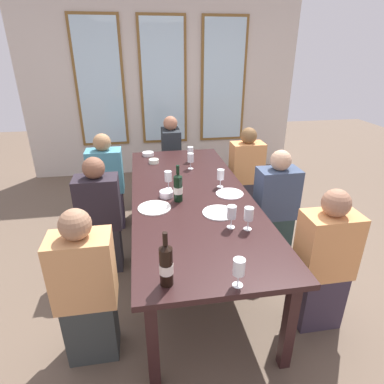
% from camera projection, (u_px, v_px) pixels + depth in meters
% --- Properties ---
extents(ground_plane, '(12.00, 12.00, 0.00)m').
position_uv_depth(ground_plane, '(191.00, 261.00, 3.20)').
color(ground_plane, brown).
extents(back_wall_with_windows, '(4.24, 0.10, 2.90)m').
position_uv_depth(back_wall_with_windows, '(163.00, 82.00, 4.97)').
color(back_wall_with_windows, beige).
rests_on(back_wall_with_windows, ground).
extents(dining_table, '(1.04, 2.65, 0.74)m').
position_uv_depth(dining_table, '(191.00, 199.00, 2.92)').
color(dining_table, black).
rests_on(dining_table, ground).
extents(white_plate_0, '(0.27, 0.27, 0.01)m').
position_uv_depth(white_plate_0, '(154.00, 208.00, 2.63)').
color(white_plate_0, white).
rests_on(white_plate_0, dining_table).
extents(white_plate_1, '(0.26, 0.26, 0.01)m').
position_uv_depth(white_plate_1, '(219.00, 213.00, 2.55)').
color(white_plate_1, white).
rests_on(white_plate_1, dining_table).
extents(white_plate_2, '(0.25, 0.25, 0.01)m').
position_uv_depth(white_plate_2, '(230.00, 194.00, 2.88)').
color(white_plate_2, white).
rests_on(white_plate_2, dining_table).
extents(wine_bottle_0, '(0.08, 0.08, 0.33)m').
position_uv_depth(wine_bottle_0, '(166.00, 265.00, 1.74)').
color(wine_bottle_0, black).
rests_on(wine_bottle_0, dining_table).
extents(wine_bottle_1, '(0.08, 0.08, 0.32)m').
position_uv_depth(wine_bottle_1, '(178.00, 187.00, 2.71)').
color(wine_bottle_1, black).
rests_on(wine_bottle_1, dining_table).
extents(tasting_bowl_0, '(0.12, 0.12, 0.05)m').
position_uv_depth(tasting_bowl_0, '(166.00, 194.00, 2.82)').
color(tasting_bowl_0, white).
rests_on(tasting_bowl_0, dining_table).
extents(tasting_bowl_1, '(0.14, 0.14, 0.04)m').
position_uv_depth(tasting_bowl_1, '(148.00, 154.00, 3.90)').
color(tasting_bowl_1, white).
rests_on(tasting_bowl_1, dining_table).
extents(tasting_bowl_2, '(0.11, 0.11, 0.05)m').
position_uv_depth(tasting_bowl_2, '(154.00, 161.00, 3.65)').
color(tasting_bowl_2, white).
rests_on(tasting_bowl_2, dining_table).
extents(wine_glass_0, '(0.07, 0.07, 0.17)m').
position_uv_depth(wine_glass_0, '(221.00, 175.00, 2.99)').
color(wine_glass_0, white).
rests_on(wine_glass_0, dining_table).
extents(wine_glass_1, '(0.07, 0.07, 0.17)m').
position_uv_depth(wine_glass_1, '(190.00, 151.00, 3.66)').
color(wine_glass_1, white).
rests_on(wine_glass_1, dining_table).
extents(wine_glass_2, '(0.07, 0.07, 0.17)m').
position_uv_depth(wine_glass_2, '(239.00, 268.00, 1.73)').
color(wine_glass_2, white).
rests_on(wine_glass_2, dining_table).
extents(wine_glass_3, '(0.07, 0.07, 0.17)m').
position_uv_depth(wine_glass_3, '(191.00, 158.00, 3.44)').
color(wine_glass_3, white).
rests_on(wine_glass_3, dining_table).
extents(wine_glass_4, '(0.07, 0.07, 0.17)m').
position_uv_depth(wine_glass_4, '(232.00, 213.00, 2.31)').
color(wine_glass_4, white).
rests_on(wine_glass_4, dining_table).
extents(wine_glass_5, '(0.07, 0.07, 0.17)m').
position_uv_depth(wine_glass_5, '(168.00, 177.00, 2.94)').
color(wine_glass_5, white).
rests_on(wine_glass_5, dining_table).
extents(wine_glass_6, '(0.07, 0.07, 0.17)m').
position_uv_depth(wine_glass_6, '(249.00, 214.00, 2.28)').
color(wine_glass_6, white).
rests_on(wine_glass_6, dining_table).
extents(seated_person_0, '(0.38, 0.24, 1.11)m').
position_uv_depth(seated_person_0, '(100.00, 219.00, 2.91)').
color(seated_person_0, '#29272D').
rests_on(seated_person_0, ground).
extents(seated_person_1, '(0.38, 0.24, 1.11)m').
position_uv_depth(seated_person_1, '(275.00, 209.00, 3.09)').
color(seated_person_1, '#263A39').
rests_on(seated_person_1, ground).
extents(seated_person_2, '(0.38, 0.24, 1.11)m').
position_uv_depth(seated_person_2, '(87.00, 291.00, 2.05)').
color(seated_person_2, '#323735').
rests_on(seated_person_2, ground).
extents(seated_person_3, '(0.38, 0.24, 1.11)m').
position_uv_depth(seated_person_3, '(324.00, 264.00, 2.30)').
color(seated_person_3, '#382D3C').
rests_on(seated_person_3, ground).
extents(seated_person_4, '(0.38, 0.24, 1.11)m').
position_uv_depth(seated_person_4, '(107.00, 184.00, 3.64)').
color(seated_person_4, '#3A3041').
rests_on(seated_person_4, ground).
extents(seated_person_5, '(0.38, 0.24, 1.11)m').
position_uv_depth(seated_person_5, '(246.00, 175.00, 3.89)').
color(seated_person_5, '#302E38').
rests_on(seated_person_5, ground).
extents(seated_person_6, '(0.24, 0.38, 1.11)m').
position_uv_depth(seated_person_6, '(171.00, 158.00, 4.49)').
color(seated_person_6, '#273540').
rests_on(seated_person_6, ground).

